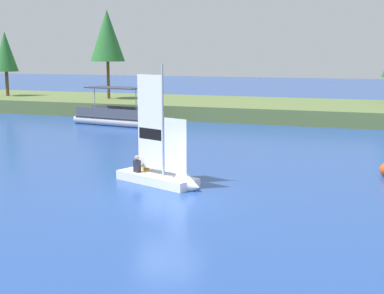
{
  "coord_description": "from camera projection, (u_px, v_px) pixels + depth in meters",
  "views": [
    {
      "loc": [
        7.19,
        -17.86,
        5.4
      ],
      "look_at": [
        -0.75,
        4.85,
        1.2
      ],
      "focal_mm": 50.9,
      "sensor_mm": 36.0,
      "label": 1
    }
  ],
  "objects": [
    {
      "name": "sailboat",
      "position": [
        168.0,
        176.0,
        22.27
      ],
      "size": [
        4.33,
        2.63,
        5.3
      ],
      "rotation": [
        0.0,
        0.0,
        -0.38
      ],
      "color": "white",
      "rests_on": "ground"
    },
    {
      "name": "shoreline_tree_left",
      "position": [
        5.0,
        52.0,
        52.72
      ],
      "size": [
        2.34,
        2.34,
        6.23
      ],
      "color": "brown",
      "rests_on": "shore_bank"
    },
    {
      "name": "pontoon_boat",
      "position": [
        115.0,
        116.0,
        41.05
      ],
      "size": [
        6.65,
        3.11,
        2.82
      ],
      "rotation": [
        0.0,
        0.0,
        -0.16
      ],
      "color": "#B2B2B7",
      "rests_on": "ground"
    },
    {
      "name": "ground_plane",
      "position": [
        168.0,
        202.0,
        19.87
      ],
      "size": [
        200.0,
        200.0,
        0.0
      ],
      "primitive_type": "plane",
      "color": "#234793"
    },
    {
      "name": "shoreline_tree_midleft",
      "position": [
        107.0,
        36.0,
        49.23
      ],
      "size": [
        3.13,
        3.13,
        8.03
      ],
      "color": "brown",
      "rests_on": "shore_bank"
    },
    {
      "name": "shore_bank",
      "position": [
        291.0,
        110.0,
        45.84
      ],
      "size": [
        80.0,
        11.34,
        1.18
      ],
      "primitive_type": "cube",
      "color": "#5B703D",
      "rests_on": "ground"
    }
  ]
}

